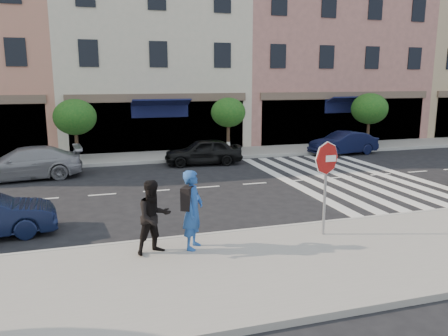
% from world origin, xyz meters
% --- Properties ---
extents(ground, '(120.00, 120.00, 0.00)m').
position_xyz_m(ground, '(0.00, 0.00, 0.00)').
color(ground, black).
rests_on(ground, ground).
extents(sidewalk_near, '(60.00, 4.50, 0.15)m').
position_xyz_m(sidewalk_near, '(0.00, -3.75, 0.07)').
color(sidewalk_near, gray).
rests_on(sidewalk_near, ground).
extents(sidewalk_far, '(60.00, 3.00, 0.15)m').
position_xyz_m(sidewalk_far, '(0.00, 11.00, 0.07)').
color(sidewalk_far, gray).
rests_on(sidewalk_far, ground).
extents(building_centre, '(11.00, 9.00, 11.00)m').
position_xyz_m(building_centre, '(-0.50, 17.00, 5.50)').
color(building_centre, beige).
rests_on(building_centre, ground).
extents(building_east_mid, '(13.00, 9.00, 13.00)m').
position_xyz_m(building_east_mid, '(11.50, 17.00, 6.50)').
color(building_east_mid, tan).
rests_on(building_east_mid, ground).
extents(street_tree_wb, '(2.10, 2.10, 3.06)m').
position_xyz_m(street_tree_wb, '(-5.00, 10.80, 2.31)').
color(street_tree_wb, '#473323').
rests_on(street_tree_wb, sidewalk_far).
extents(street_tree_c, '(1.90, 1.90, 3.04)m').
position_xyz_m(street_tree_c, '(3.00, 10.80, 2.36)').
color(street_tree_c, '#473323').
rests_on(street_tree_c, sidewalk_far).
extents(street_tree_ea, '(2.20, 2.20, 3.19)m').
position_xyz_m(street_tree_ea, '(12.00, 10.80, 2.39)').
color(street_tree_ea, '#473323').
rests_on(street_tree_ea, sidewalk_far).
extents(stop_sign, '(0.88, 0.11, 2.48)m').
position_xyz_m(stop_sign, '(1.49, -2.44, 1.96)').
color(stop_sign, gray).
rests_on(stop_sign, sidewalk_near).
extents(photographer, '(0.76, 0.84, 1.93)m').
position_xyz_m(photographer, '(-2.01, -2.35, 1.11)').
color(photographer, '#1F4892').
rests_on(photographer, sidewalk_near).
extents(walker, '(1.02, 0.90, 1.76)m').
position_xyz_m(walker, '(-2.96, -2.39, 1.03)').
color(walker, black).
rests_on(walker, sidewalk_near).
extents(car_far_left, '(4.83, 2.35, 1.35)m').
position_xyz_m(car_far_left, '(-7.04, 7.60, 0.68)').
color(car_far_left, gray).
rests_on(car_far_left, ground).
extents(car_far_mid, '(3.91, 1.80, 1.30)m').
position_xyz_m(car_far_mid, '(1.00, 8.57, 0.65)').
color(car_far_mid, black).
rests_on(car_far_mid, ground).
extents(car_far_right, '(4.07, 1.84, 1.29)m').
position_xyz_m(car_far_right, '(9.24, 9.10, 0.65)').
color(car_far_right, black).
rests_on(car_far_right, ground).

